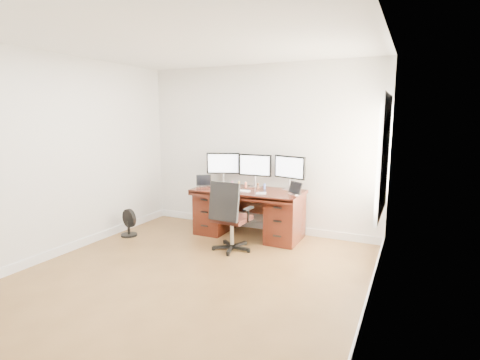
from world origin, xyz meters
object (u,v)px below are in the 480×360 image
at_px(desk, 249,211).
at_px(floor_fan, 129,223).
at_px(office_chair, 230,228).
at_px(keyboard, 241,191).
at_px(monitor_center, 255,166).

xyz_separation_m(desk, floor_fan, (-1.72, -0.84, -0.19)).
relative_size(desk, office_chair, 1.69).
distance_m(office_chair, keyboard, 0.71).
distance_m(floor_fan, keyboard, 1.86).
xyz_separation_m(desk, keyboard, (-0.06, -0.19, 0.36)).
bearing_deg(monitor_center, floor_fan, -148.31).
xyz_separation_m(desk, monitor_center, (0.00, 0.24, 0.68)).
bearing_deg(keyboard, monitor_center, 79.65).
xyz_separation_m(office_chair, keyboard, (-0.10, 0.55, 0.43)).
relative_size(office_chair, floor_fan, 2.32).
xyz_separation_m(monitor_center, keyboard, (-0.06, -0.42, -0.33)).
relative_size(desk, keyboard, 6.08).
relative_size(office_chair, monitor_center, 1.83).
bearing_deg(floor_fan, office_chair, 18.98).
height_order(floor_fan, monitor_center, monitor_center).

